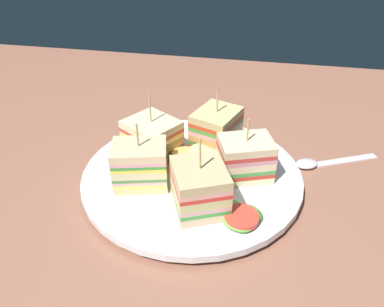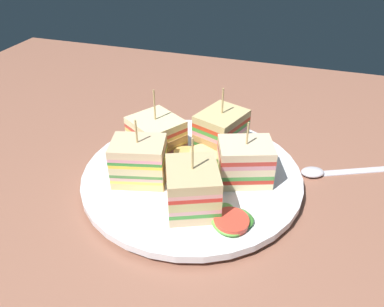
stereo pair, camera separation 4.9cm
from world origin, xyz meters
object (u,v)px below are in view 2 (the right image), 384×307
Objects in this scene: plate at (192,176)px; sandwich_wedge_2 at (221,132)px; sandwich_wedge_3 at (157,137)px; spoon at (325,172)px; sandwich_wedge_1 at (245,162)px; sandwich_wedge_4 at (139,161)px; chip_pile at (199,160)px; sandwich_wedge_0 at (192,188)px.

sandwich_wedge_2 is at bearing -109.03° from plate.
spoon is at bearing 43.29° from sandwich_wedge_3.
sandwich_wedge_4 is at bearing -1.87° from sandwich_wedge_1.
sandwich_wedge_1 is 6.38cm from chip_pile.
sandwich_wedge_0 is 13.00cm from sandwich_wedge_2.
spoon is (-23.44, -4.65, -4.10)cm from sandwich_wedge_3.
sandwich_wedge_0 reaches higher than chip_pile.
spoon is at bearing -70.39° from sandwich_wedge_0.
sandwich_wedge_0 is 0.98× the size of sandwich_wedge_2.
sandwich_wedge_2 is at bearing -107.12° from chip_pile.
plate is 18.83cm from spoon.
spoon is at bearing -159.26° from chip_pile.
sandwich_wedge_3 is at bearing 78.67° from sandwich_wedge_4.
plate is at bearing 1.47° from sandwich_wedge_2.
plate is at bearing 63.72° from chip_pile.
sandwich_wedge_2 is 15.65cm from spoon.
sandwich_wedge_0 reaches higher than sandwich_wedge_1.
plate is at bearing 6.84° from sandwich_wedge_3.
sandwich_wedge_4 is at bearing 36.22° from chip_pile.
sandwich_wedge_1 is 7.44cm from sandwich_wedge_2.
sandwich_wedge_4 is (8.14, 9.99, -0.18)cm from sandwich_wedge_2.
sandwich_wedge_1 is 13.24cm from sandwich_wedge_3.
sandwich_wedge_0 is 1.21× the size of chip_pile.
sandwich_wedge_4 is at bearing 0.72° from spoon.
sandwich_wedge_0 is 1.09× the size of sandwich_wedge_4.
sandwich_wedge_0 is at bearing 101.06° from chip_pile.
sandwich_wedge_3 reaches higher than chip_pile.
plate is 7.68cm from sandwich_wedge_0.
plate is 2.45cm from chip_pile.
sandwich_wedge_2 is 9.17cm from sandwich_wedge_3.
sandwich_wedge_4 is (8.07, -3.01, 0.04)cm from sandwich_wedge_0.
chip_pile is at bearing 18.63° from sandwich_wedge_3.
sandwich_wedge_4 is 1.11× the size of chip_pile.
sandwich_wedge_2 reaches higher than sandwich_wedge_4.
chip_pile is (6.20, -0.64, -1.40)cm from sandwich_wedge_1.
sandwich_wedge_2 is (4.59, -5.84, 0.31)cm from sandwich_wedge_1.
sandwich_wedge_0 is 8.54cm from sandwich_wedge_1.
sandwich_wedge_0 is at bearing 36.94° from sandwich_wedge_1.
plate is 2.98× the size of sandwich_wedge_3.
sandwich_wedge_2 is at bearing 54.95° from sandwich_wedge_3.
sandwich_wedge_1 is at bearing 22.15° from sandwich_wedge_3.
sandwich_wedge_4 reaches higher than spoon.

